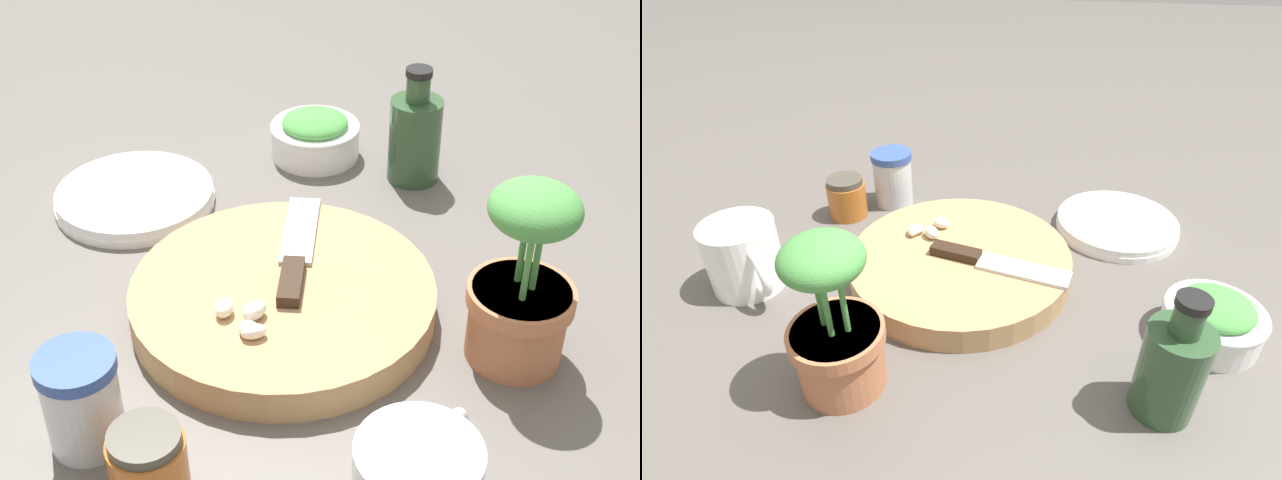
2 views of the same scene
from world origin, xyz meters
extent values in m
plane|color=#56514C|center=(0.00, 0.00, 0.00)|extent=(5.00, 5.00, 0.00)
cylinder|color=tan|center=(0.03, -0.04, 0.02)|extent=(0.30, 0.30, 0.04)
cube|color=black|center=(0.04, -0.03, 0.04)|extent=(0.07, 0.04, 0.01)
cube|color=silver|center=(-0.06, -0.01, 0.04)|extent=(0.13, 0.06, 0.01)
ellipsoid|color=silver|center=(0.11, -0.07, 0.04)|extent=(0.02, 0.03, 0.01)
ellipsoid|color=silver|center=(0.08, -0.07, 0.04)|extent=(0.03, 0.03, 0.02)
ellipsoid|color=#EEE8CB|center=(0.07, -0.10, 0.04)|extent=(0.03, 0.02, 0.02)
ellipsoid|color=silver|center=(0.10, -0.08, 0.04)|extent=(0.03, 0.03, 0.01)
cylinder|color=white|center=(-0.28, 0.03, 0.02)|extent=(0.11, 0.11, 0.04)
torus|color=white|center=(-0.28, 0.03, 0.04)|extent=(0.12, 0.12, 0.01)
ellipsoid|color=#478E42|center=(-0.28, 0.03, 0.05)|extent=(0.09, 0.09, 0.02)
cylinder|color=silver|center=(0.18, -0.22, 0.04)|extent=(0.06, 0.06, 0.08)
cylinder|color=#334F99|center=(0.18, -0.22, 0.09)|extent=(0.07, 0.07, 0.01)
cylinder|color=white|center=(0.31, 0.03, 0.05)|extent=(0.09, 0.09, 0.10)
torus|color=white|center=(0.27, 0.07, 0.05)|extent=(0.06, 0.05, 0.06)
cylinder|color=white|center=(-0.19, -0.19, 0.01)|extent=(0.19, 0.19, 0.01)
cylinder|color=white|center=(-0.19, -0.19, 0.01)|extent=(0.19, 0.19, 0.01)
cylinder|color=#B26023|center=(0.24, -0.17, 0.03)|extent=(0.06, 0.06, 0.06)
cylinder|color=#474238|center=(0.24, -0.17, 0.06)|extent=(0.06, 0.06, 0.01)
cylinder|color=#2D4C2D|center=(-0.21, 0.15, 0.05)|extent=(0.06, 0.06, 0.11)
cylinder|color=#2D4C2D|center=(-0.21, 0.15, 0.12)|extent=(0.03, 0.03, 0.03)
cylinder|color=black|center=(-0.21, 0.15, 0.14)|extent=(0.03, 0.03, 0.01)
cylinder|color=#B26B47|center=(0.12, 0.17, 0.04)|extent=(0.09, 0.09, 0.08)
cylinder|color=#B26B47|center=(0.12, 0.17, 0.07)|extent=(0.10, 0.10, 0.02)
ellipsoid|color=#478E42|center=(0.12, 0.17, 0.16)|extent=(0.08, 0.08, 0.05)
cylinder|color=#478E42|center=(0.11, 0.17, 0.12)|extent=(0.01, 0.01, 0.09)
cylinder|color=#478E42|center=(0.12, 0.18, 0.12)|extent=(0.01, 0.01, 0.09)
cylinder|color=#478E42|center=(0.14, 0.17, 0.12)|extent=(0.01, 0.01, 0.09)
camera|label=1|loc=(0.73, -0.09, 0.58)|focal=50.00mm
camera|label=2|loc=(-0.06, 0.51, 0.43)|focal=28.00mm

